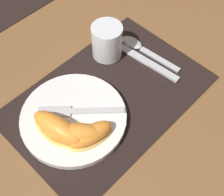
# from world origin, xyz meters

# --- Properties ---
(ground_plane) EXTENTS (3.00, 3.00, 0.00)m
(ground_plane) POSITION_xyz_m (0.00, 0.00, 0.00)
(ground_plane) COLOR brown
(placemat) EXTENTS (0.46, 0.30, 0.00)m
(placemat) POSITION_xyz_m (0.00, 0.00, 0.00)
(placemat) COLOR black
(placemat) RESTS_ON ground_plane
(plate) EXTENTS (0.23, 0.23, 0.02)m
(plate) POSITION_xyz_m (-0.10, 0.01, 0.01)
(plate) COLOR white
(plate) RESTS_ON placemat
(juice_glass) EXTENTS (0.08, 0.08, 0.09)m
(juice_glass) POSITION_xyz_m (0.09, 0.10, 0.04)
(juice_glass) COLOR silver
(juice_glass) RESTS_ON placemat
(knife) EXTENTS (0.04, 0.21, 0.01)m
(knife) POSITION_xyz_m (0.14, 0.01, 0.01)
(knife) COLOR #BCBCC1
(knife) RESTS_ON placemat
(spoon) EXTENTS (0.04, 0.18, 0.01)m
(spoon) POSITION_xyz_m (0.16, 0.05, 0.01)
(spoon) COLOR #BCBCC1
(spoon) RESTS_ON placemat
(fork) EXTENTS (0.15, 0.14, 0.00)m
(fork) POSITION_xyz_m (-0.09, 0.02, 0.02)
(fork) COLOR #BCBCC1
(fork) RESTS_ON plate
(citrus_wedge_0) EXTENTS (0.07, 0.13, 0.05)m
(citrus_wedge_0) POSITION_xyz_m (-0.15, 0.00, 0.04)
(citrus_wedge_0) COLOR #F7C656
(citrus_wedge_0) RESTS_ON plate
(citrus_wedge_1) EXTENTS (0.08, 0.11, 0.04)m
(citrus_wedge_1) POSITION_xyz_m (-0.15, -0.01, 0.04)
(citrus_wedge_1) COLOR #F7C656
(citrus_wedge_1) RESTS_ON plate
(citrus_wedge_2) EXTENTS (0.12, 0.11, 0.04)m
(citrus_wedge_2) POSITION_xyz_m (-0.13, -0.03, 0.04)
(citrus_wedge_2) COLOR #F7C656
(citrus_wedge_2) RESTS_ON plate
(citrus_wedge_3) EXTENTS (0.11, 0.06, 0.03)m
(citrus_wedge_3) POSITION_xyz_m (-0.11, -0.06, 0.03)
(citrus_wedge_3) COLOR #F7C656
(citrus_wedge_3) RESTS_ON plate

